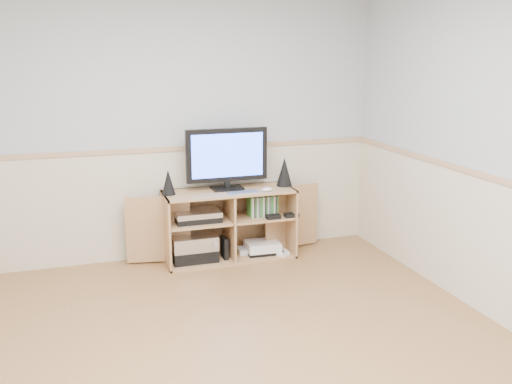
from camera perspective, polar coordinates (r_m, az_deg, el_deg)
room at (r=3.17m, az=-3.97°, el=1.66°), size 4.04×4.54×2.54m
media_cabinet at (r=5.34m, az=-2.86°, el=-3.04°), size 1.87×0.45×0.65m
monitor at (r=5.19m, az=-2.92°, el=3.54°), size 0.75×0.18×0.56m
speaker_left at (r=5.09m, az=-8.76°, el=0.97°), size 0.12×0.12×0.22m
speaker_right at (r=5.37m, az=2.85°, el=2.04°), size 0.15×0.15×0.27m
keyboard at (r=5.10m, az=-1.31°, el=-0.06°), size 0.28×0.13×0.01m
mouse at (r=5.17m, az=1.12°, el=0.26°), size 0.10×0.07×0.04m
av_components at (r=5.26m, az=-6.07°, el=-4.69°), size 0.50×0.30×0.47m
game_consoles at (r=5.45m, az=0.50°, el=-5.57°), size 0.45×0.30×0.11m
game_cases at (r=5.32m, az=0.65°, el=-1.37°), size 0.27×0.14×0.19m
wall_outlet at (r=5.58m, az=1.34°, el=0.56°), size 0.12×0.03×0.12m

